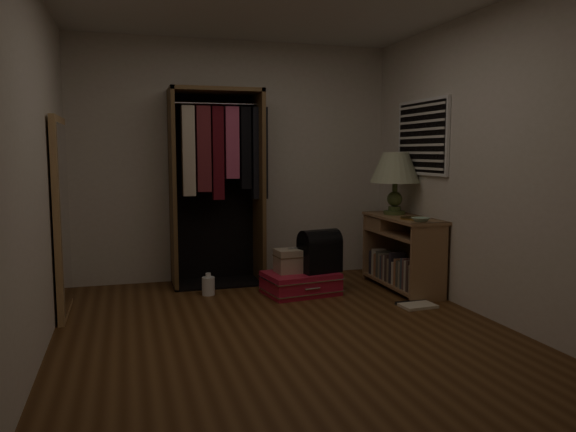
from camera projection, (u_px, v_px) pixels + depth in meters
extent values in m
plane|color=#503017|center=(285.00, 331.00, 4.41)|extent=(4.00, 4.00, 0.00)
cube|color=beige|center=(235.00, 161.00, 6.17)|extent=(3.50, 0.02, 2.60)
cube|color=beige|center=(416.00, 177.00, 2.35)|extent=(3.50, 0.02, 2.60)
cube|color=beige|center=(484.00, 164.00, 4.75)|extent=(0.02, 4.00, 2.60)
cube|color=beige|center=(36.00, 168.00, 3.78)|extent=(0.02, 4.00, 2.60)
cube|color=white|center=(422.00, 137.00, 5.67)|extent=(0.03, 0.96, 0.76)
cube|color=black|center=(422.00, 137.00, 5.67)|extent=(0.03, 0.90, 0.70)
cube|color=white|center=(420.00, 168.00, 5.70)|extent=(0.01, 0.88, 0.02)
cube|color=white|center=(420.00, 161.00, 5.69)|extent=(0.01, 0.88, 0.02)
cube|color=white|center=(420.00, 153.00, 5.68)|extent=(0.01, 0.88, 0.02)
cube|color=white|center=(420.00, 145.00, 5.67)|extent=(0.01, 0.88, 0.02)
cube|color=white|center=(421.00, 137.00, 5.66)|extent=(0.01, 0.88, 0.02)
cube|color=white|center=(421.00, 130.00, 5.65)|extent=(0.01, 0.88, 0.02)
cube|color=white|center=(421.00, 122.00, 5.65)|extent=(0.01, 0.88, 0.02)
cube|color=white|center=(421.00, 114.00, 5.64)|extent=(0.01, 0.88, 0.02)
cube|color=white|center=(422.00, 106.00, 5.63)|extent=(0.01, 0.88, 0.02)
cube|color=#976D49|center=(430.00, 263.00, 5.24)|extent=(0.40, 0.03, 0.75)
cube|color=#976D49|center=(380.00, 244.00, 6.26)|extent=(0.40, 0.03, 0.75)
cube|color=#976D49|center=(402.00, 283.00, 5.79)|extent=(0.40, 1.04, 0.03)
cube|color=#976D49|center=(403.00, 234.00, 5.73)|extent=(0.40, 1.04, 0.03)
cube|color=#976D49|center=(403.00, 218.00, 5.71)|extent=(0.42, 1.12, 0.03)
cube|color=brown|center=(419.00, 252.00, 5.80)|extent=(0.02, 1.10, 0.75)
cube|color=#976D49|center=(388.00, 223.00, 6.03)|extent=(0.36, 0.38, 0.13)
cube|color=gray|center=(418.00, 279.00, 5.30)|extent=(0.18, 0.05, 0.27)
cube|color=#4C3833|center=(415.00, 276.00, 5.35)|extent=(0.19, 0.04, 0.30)
cube|color=#B7AD99|center=(413.00, 275.00, 5.39)|extent=(0.18, 0.04, 0.29)
cube|color=brown|center=(409.00, 274.00, 5.43)|extent=(0.15, 0.03, 0.31)
cube|color=#3F4C59|center=(409.00, 273.00, 5.47)|extent=(0.19, 0.03, 0.30)
cube|color=gray|center=(409.00, 274.00, 5.52)|extent=(0.22, 0.04, 0.26)
cube|color=#59594C|center=(406.00, 273.00, 5.56)|extent=(0.21, 0.04, 0.26)
cube|color=#B2724C|center=(401.00, 272.00, 5.60)|extent=(0.15, 0.04, 0.27)
cube|color=beige|center=(401.00, 273.00, 5.65)|extent=(0.21, 0.04, 0.23)
cube|color=#332D38|center=(397.00, 268.00, 5.70)|extent=(0.17, 0.04, 0.32)
cube|color=gray|center=(395.00, 270.00, 5.74)|extent=(0.17, 0.04, 0.24)
cube|color=#4C3833|center=(394.00, 268.00, 5.79)|extent=(0.20, 0.05, 0.27)
cube|color=#B7AD99|center=(390.00, 267.00, 5.83)|extent=(0.16, 0.03, 0.27)
cube|color=brown|center=(391.00, 267.00, 5.87)|extent=(0.21, 0.03, 0.26)
cube|color=#3F4C59|center=(388.00, 267.00, 5.90)|extent=(0.18, 0.03, 0.24)
cube|color=gray|center=(386.00, 266.00, 5.94)|extent=(0.17, 0.03, 0.26)
cube|color=#59594C|center=(384.00, 264.00, 5.98)|extent=(0.16, 0.05, 0.28)
cube|color=#B2724C|center=(381.00, 265.00, 6.04)|extent=(0.15, 0.05, 0.24)
cube|color=beige|center=(379.00, 262.00, 6.09)|extent=(0.15, 0.05, 0.28)
cube|color=#332D38|center=(377.00, 262.00, 6.15)|extent=(0.18, 0.05, 0.25)
cube|color=brown|center=(173.00, 189.00, 5.76)|extent=(0.04, 0.50, 2.05)
cube|color=brown|center=(259.00, 187.00, 6.01)|extent=(0.04, 0.50, 2.05)
cube|color=brown|center=(215.00, 91.00, 5.77)|extent=(0.95, 0.50, 0.04)
cube|color=black|center=(213.00, 187.00, 6.11)|extent=(0.95, 0.02, 2.05)
cube|color=black|center=(218.00, 283.00, 6.00)|extent=(0.95, 0.50, 0.02)
cylinder|color=silver|center=(215.00, 104.00, 5.78)|extent=(0.87, 0.02, 0.02)
cube|color=beige|center=(188.00, 151.00, 5.74)|extent=(0.13, 0.15, 0.92)
cube|color=maroon|center=(203.00, 149.00, 5.78)|extent=(0.14, 0.15, 0.88)
cube|color=#590F19|center=(218.00, 153.00, 5.83)|extent=(0.12, 0.11, 0.96)
cube|color=#BF4C72|center=(232.00, 143.00, 5.86)|extent=(0.14, 0.12, 0.74)
cube|color=black|center=(245.00, 148.00, 5.90)|extent=(0.10, 0.13, 0.85)
cube|color=black|center=(259.00, 153.00, 5.95)|extent=(0.16, 0.15, 0.96)
cube|color=tan|center=(62.00, 217.00, 4.79)|extent=(0.05, 0.80, 1.70)
cube|color=silver|center=(65.00, 217.00, 4.80)|extent=(0.01, 0.68, 1.58)
cube|color=red|center=(301.00, 283.00, 5.57)|extent=(0.76, 0.59, 0.22)
cube|color=silver|center=(301.00, 289.00, 5.57)|extent=(0.78, 0.61, 0.01)
cube|color=silver|center=(301.00, 277.00, 5.56)|extent=(0.78, 0.61, 0.01)
cylinder|color=silver|center=(312.00, 289.00, 5.33)|extent=(0.16, 0.04, 0.02)
cube|color=tan|center=(293.00, 261.00, 5.56)|extent=(0.35, 0.26, 0.23)
cube|color=brown|center=(293.00, 256.00, 5.55)|extent=(0.36, 0.26, 0.01)
cylinder|color=silver|center=(293.00, 248.00, 5.54)|extent=(0.10, 0.02, 0.02)
cube|color=black|center=(320.00, 257.00, 5.57)|extent=(0.44, 0.33, 0.30)
cylinder|color=black|center=(320.00, 242.00, 5.56)|extent=(0.44, 0.33, 0.25)
cylinder|color=#405228|center=(394.00, 213.00, 5.90)|extent=(0.27, 0.27, 0.04)
cylinder|color=#405228|center=(394.00, 209.00, 5.89)|extent=(0.16, 0.16, 0.05)
sphere|color=#405228|center=(395.00, 199.00, 5.88)|extent=(0.19, 0.19, 0.16)
cylinder|color=#405228|center=(395.00, 187.00, 5.87)|extent=(0.07, 0.07, 0.09)
cone|color=beige|center=(395.00, 167.00, 5.85)|extent=(0.63, 0.63, 0.32)
cone|color=#E8ECCC|center=(395.00, 167.00, 5.85)|extent=(0.56, 0.56, 0.30)
cylinder|color=#A88C40|center=(414.00, 218.00, 5.49)|extent=(0.37, 0.37, 0.02)
imported|color=#A2C3A8|center=(420.00, 220.00, 5.28)|extent=(0.17, 0.17, 0.04)
cylinder|color=white|center=(208.00, 286.00, 5.52)|extent=(0.17, 0.17, 0.18)
cylinder|color=white|center=(208.00, 275.00, 5.51)|extent=(0.07, 0.07, 0.04)
cube|color=beige|center=(417.00, 305.00, 5.12)|extent=(0.33, 0.27, 0.03)
cube|color=black|center=(410.00, 302.00, 5.22)|extent=(0.31, 0.06, 0.03)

